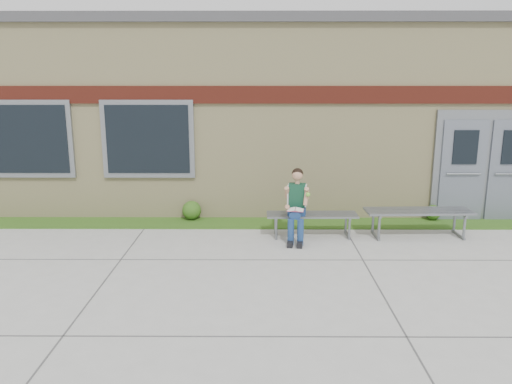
{
  "coord_description": "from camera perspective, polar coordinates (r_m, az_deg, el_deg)",
  "views": [
    {
      "loc": [
        -0.72,
        -7.26,
        2.94
      ],
      "look_at": [
        -0.77,
        1.7,
        0.88
      ],
      "focal_mm": 35.0,
      "sensor_mm": 36.0,
      "label": 1
    }
  ],
  "objects": [
    {
      "name": "grass_strip",
      "position": [
        10.31,
        4.33,
        -3.58
      ],
      "size": [
        16.0,
        0.8,
        0.02
      ],
      "primitive_type": "cube",
      "color": "#1F4A13",
      "rests_on": "ground"
    },
    {
      "name": "ground",
      "position": [
        7.87,
        5.63,
        -9.04
      ],
      "size": [
        80.0,
        80.0,
        0.0
      ],
      "primitive_type": "plane",
      "color": "#9E9E99",
      "rests_on": "ground"
    },
    {
      "name": "bench_right",
      "position": [
        9.86,
        18.06,
        -2.64
      ],
      "size": [
        2.0,
        0.61,
        0.51
      ],
      "rotation": [
        0.0,
        0.0,
        0.03
      ],
      "color": "slate",
      "rests_on": "ground"
    },
    {
      "name": "school_building",
      "position": [
        13.3,
        3.47,
        9.32
      ],
      "size": [
        16.2,
        6.22,
        4.2
      ],
      "color": "beige",
      "rests_on": "ground"
    },
    {
      "name": "shrub_mid",
      "position": [
        10.56,
        -7.36,
        -2.08
      ],
      "size": [
        0.4,
        0.4,
        0.4
      ],
      "primitive_type": "sphere",
      "color": "#1F4A13",
      "rests_on": "grass_strip"
    },
    {
      "name": "bench_left",
      "position": [
        9.46,
        6.4,
        -3.08
      ],
      "size": [
        1.7,
        0.49,
        0.44
      ],
      "rotation": [
        0.0,
        0.0,
        0.01
      ],
      "color": "slate",
      "rests_on": "ground"
    },
    {
      "name": "shrub_east",
      "position": [
        11.1,
        19.58,
        -2.22
      ],
      "size": [
        0.31,
        0.31,
        0.31
      ],
      "primitive_type": "sphere",
      "color": "#1F4A13",
      "rests_on": "grass_strip"
    },
    {
      "name": "girl",
      "position": [
        9.15,
        4.67,
        -1.34
      ],
      "size": [
        0.48,
        0.82,
        1.32
      ],
      "rotation": [
        0.0,
        0.0,
        -0.15
      ],
      "color": "navy",
      "rests_on": "ground"
    }
  ]
}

